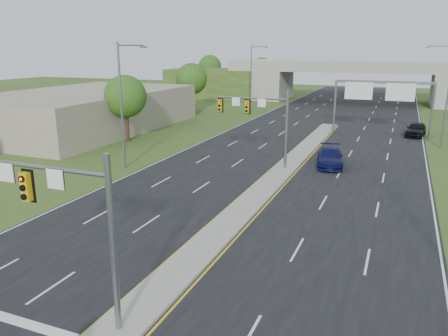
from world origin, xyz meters
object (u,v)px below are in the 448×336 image
at_px(signal_mast_near, 59,208).
at_px(car_far_c, 416,129).
at_px(signal_mast_far, 262,116).
at_px(car_far_b, 330,157).
at_px(sign_gantry, 382,93).
at_px(overpass, 355,84).

distance_m(signal_mast_near, car_far_c, 48.20).
bearing_deg(signal_mast_far, car_far_b, 26.59).
relative_size(signal_mast_far, sign_gantry, 0.60).
distance_m(sign_gantry, car_far_c, 6.26).
height_order(signal_mast_far, car_far_b, signal_mast_far).
bearing_deg(signal_mast_far, overpass, 87.65).
bearing_deg(sign_gantry, signal_mast_near, -101.25).
distance_m(sign_gantry, car_far_b, 17.97).
relative_size(signal_mast_near, car_far_b, 1.26).
bearing_deg(signal_mast_far, signal_mast_near, -90.00).
height_order(signal_mast_near, car_far_c, signal_mast_near).
xyz_separation_m(overpass, car_far_c, (11.00, -33.89, -2.68)).
height_order(signal_mast_far, sign_gantry, signal_mast_far).
distance_m(signal_mast_near, car_far_b, 28.73).
xyz_separation_m(sign_gantry, car_far_c, (4.32, 1.19, -4.37)).
height_order(signal_mast_far, car_far_c, signal_mast_far).
xyz_separation_m(signal_mast_far, overpass, (2.26, 55.07, -1.17)).
relative_size(signal_mast_far, car_far_c, 1.40).
bearing_deg(signal_mast_near, car_far_c, 73.98).
relative_size(sign_gantry, car_far_b, 2.09).
height_order(sign_gantry, overpass, overpass).
relative_size(signal_mast_near, signal_mast_far, 1.00).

